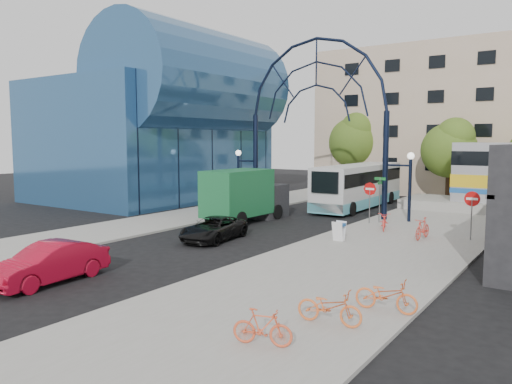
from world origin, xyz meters
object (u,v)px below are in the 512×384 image
Objects in this scene: bike_far_b at (262,327)px; gateway_arch at (316,90)px; bike_far_a at (386,295)px; bike_far_c at (329,307)px; street_name_sign at (380,190)px; tree_north_b at (356,139)px; red_sedan at (49,263)px; do_not_enter_sign at (472,204)px; city_bus at (359,185)px; tree_north_a at (450,147)px; stop_sign at (370,193)px; green_truck at (246,195)px; sandwich_board at (339,229)px; bike_near_b at (422,229)px; bike_near_a at (385,221)px; black_suv at (214,229)px.

gateway_arch is at bearing 7.65° from bike_far_b.
bike_far_a reaches higher than bike_far_b.
street_name_sign is at bearing 9.94° from bike_far_c.
red_sedan is (3.79, -36.30, -4.54)m from tree_north_b.
do_not_enter_sign reaches higher than bike_far_a.
city_bus reaches higher than do_not_enter_sign.
gateway_arch is 1.70× the size of tree_north_b.
tree_north_a is (-4.88, 15.93, 2.63)m from do_not_enter_sign.
stop_sign is 0.89× the size of street_name_sign.
green_truck reaches higher than city_bus.
bike_near_b reaches higher than sandwich_board.
bike_far_a is (5.59, -8.73, -0.13)m from sandwich_board.
bike_near_a is at bearing -6.44° from bike_far_b.
tree_north_b is 37.64m from bike_far_c.
tree_north_b reaches higher than red_sedan.
tree_north_a is at bearing 107.03° from do_not_enter_sign.
street_name_sign is 0.35× the size of tree_north_b.
bike_near_a is at bearing 10.82° from green_truck.
bike_near_a is 1.03× the size of bike_far_c.
sandwich_board is at bearing -143.32° from do_not_enter_sign.
do_not_enter_sign reaches higher than red_sedan.
street_name_sign reaches higher than do_not_enter_sign.
city_bus reaches higher than bike_near_a.
city_bus is 25.54m from bike_far_c.
street_name_sign is 13.59m from tree_north_a.
gateway_arch is at bearing 164.93° from street_name_sign.
city_bus reaches higher than bike_far_c.
bike_far_a is (2.28, -11.59, -0.06)m from bike_near_b.
sandwich_board is (0.40, -6.62, -1.39)m from street_name_sign.
tree_north_a is 3.75× the size of bike_far_a.
city_bus is at bearing 117.49° from stop_sign.
red_sedan reaches higher than black_suv.
sandwich_board is 0.15× the size of green_truck.
street_name_sign is at bearing -93.96° from tree_north_a.
stop_sign is 1.30× the size of bike_near_a.
tree_north_b is at bearing 92.65° from red_sedan.
bike_far_c is at bearing 149.93° from bike_far_a.
do_not_enter_sign reaches higher than bike_far_b.
gateway_arch is 8.86m from green_truck.
tree_north_b is at bearing 113.68° from city_bus.
green_truck is 3.47× the size of bike_near_a.
street_name_sign reaches higher than red_sedan.
black_suv is at bearing -147.70° from do_not_enter_sign.
red_sedan is (-6.21, -32.30, -3.88)m from tree_north_a.
do_not_enter_sign is 0.35× the size of tree_north_a.
street_name_sign is at bearing 56.36° from stop_sign.
bike_near_a is at bearing 41.22° from black_suv.
bike_near_a reaches higher than sandwich_board.
city_bus is at bearing -126.72° from tree_north_a.
city_bus is at bearing 78.34° from black_suv.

